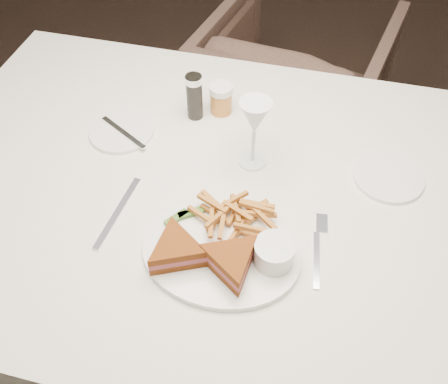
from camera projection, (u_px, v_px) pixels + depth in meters
ground at (175, 244)px, 1.93m from camera, size 5.00×5.00×0.00m
table at (228, 278)px, 1.40m from camera, size 1.49×1.00×0.75m
chair_far at (295, 81)px, 2.05m from camera, size 0.78×0.75×0.69m
table_setting at (228, 205)px, 1.04m from camera, size 0.81×0.59×0.18m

